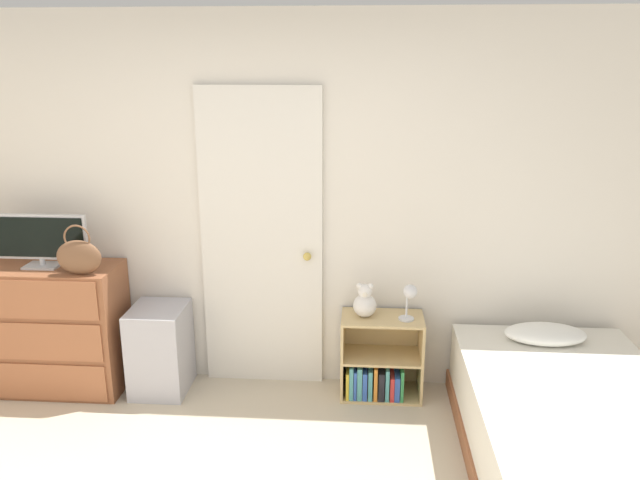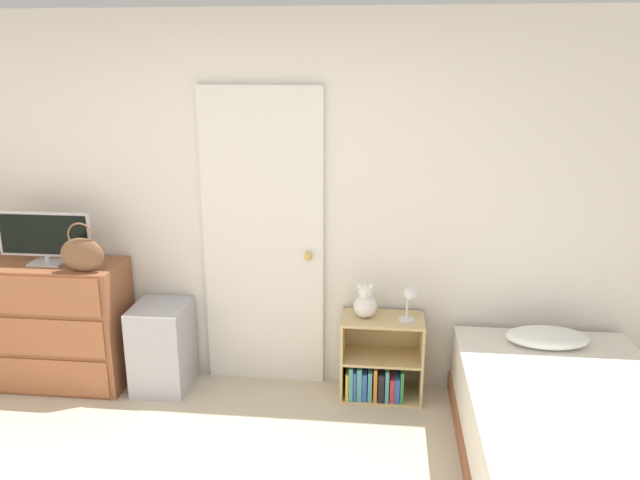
# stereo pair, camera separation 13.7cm
# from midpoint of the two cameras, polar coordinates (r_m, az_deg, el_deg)

# --- Properties ---
(wall_back) EXTENTS (10.00, 0.06, 2.55)m
(wall_back) POSITION_cam_midpoint_polar(r_m,az_deg,el_deg) (4.24, -3.93, 3.10)
(wall_back) COLOR silver
(wall_back) RESTS_ON ground_plane
(door_closed) EXTENTS (0.83, 0.09, 2.08)m
(door_closed) POSITION_cam_midpoint_polar(r_m,az_deg,el_deg) (4.28, -6.26, -0.12)
(door_closed) COLOR silver
(door_closed) RESTS_ON ground_plane
(dresser) EXTENTS (0.98, 0.45, 0.90)m
(dresser) POSITION_cam_midpoint_polar(r_m,az_deg,el_deg) (4.75, -24.12, -7.36)
(dresser) COLOR brown
(dresser) RESTS_ON ground_plane
(tv) EXTENTS (0.65, 0.16, 0.36)m
(tv) POSITION_cam_midpoint_polar(r_m,az_deg,el_deg) (4.55, -25.06, 0.04)
(tv) COLOR #B7B7BC
(tv) RESTS_ON dresser
(handbag) EXTENTS (0.30, 0.09, 0.33)m
(handbag) POSITION_cam_midpoint_polar(r_m,az_deg,el_deg) (4.31, -22.03, -1.40)
(handbag) COLOR brown
(handbag) RESTS_ON dresser
(storage_bin) EXTENTS (0.37, 0.41, 0.61)m
(storage_bin) POSITION_cam_midpoint_polar(r_m,az_deg,el_deg) (4.52, -15.25, -9.61)
(storage_bin) COLOR #ADADB7
(storage_bin) RESTS_ON ground_plane
(bookshelf) EXTENTS (0.55, 0.32, 0.57)m
(bookshelf) POSITION_cam_midpoint_polar(r_m,az_deg,el_deg) (4.37, 4.36, -11.41)
(bookshelf) COLOR tan
(bookshelf) RESTS_ON ground_plane
(teddy_bear) EXTENTS (0.16, 0.16, 0.24)m
(teddy_bear) POSITION_cam_midpoint_polar(r_m,az_deg,el_deg) (4.18, 3.18, -5.71)
(teddy_bear) COLOR silver
(teddy_bear) RESTS_ON bookshelf
(desk_lamp) EXTENTS (0.12, 0.11, 0.25)m
(desk_lamp) POSITION_cam_midpoint_polar(r_m,az_deg,el_deg) (4.12, 7.25, -5.07)
(desk_lamp) COLOR silver
(desk_lamp) RESTS_ON bookshelf
(bed) EXTENTS (1.15, 1.89, 0.59)m
(bed) POSITION_cam_midpoint_polar(r_m,az_deg,el_deg) (3.85, 21.18, -16.11)
(bed) COLOR brown
(bed) RESTS_ON ground_plane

